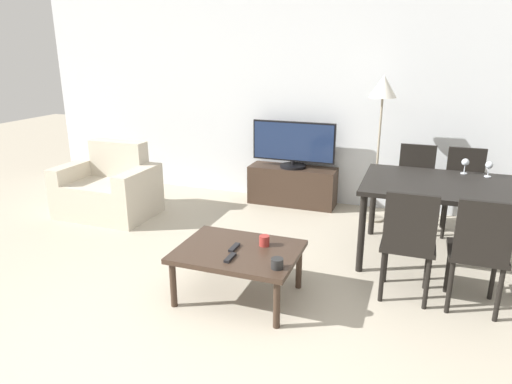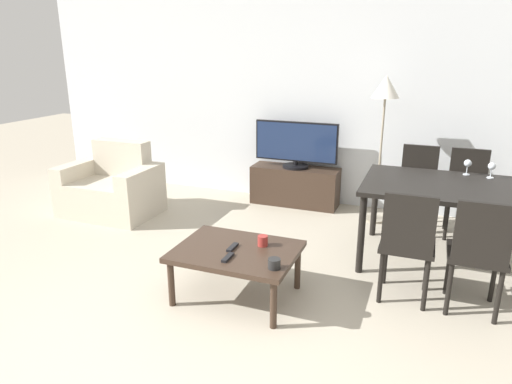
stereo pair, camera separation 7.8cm
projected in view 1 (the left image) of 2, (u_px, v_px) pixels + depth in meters
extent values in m
cube|color=silver|center=(308.00, 94.00, 5.56)|extent=(7.47, 0.06, 2.70)
cube|color=beige|center=(108.00, 198.00, 5.34)|extent=(0.70, 0.75, 0.41)
cube|color=beige|center=(119.00, 158.00, 5.46)|extent=(0.70, 0.20, 0.43)
cube|color=beige|center=(77.00, 187.00, 5.45)|extent=(0.18, 0.75, 0.59)
cube|color=beige|center=(140.00, 195.00, 5.17)|extent=(0.18, 0.75, 0.59)
cube|color=#38281E|center=(292.00, 186.00, 5.70)|extent=(1.08, 0.36, 0.48)
cylinder|color=black|center=(293.00, 166.00, 5.63)|extent=(0.32, 0.32, 0.03)
cylinder|color=black|center=(293.00, 163.00, 5.61)|extent=(0.04, 0.04, 0.05)
cube|color=black|center=(293.00, 141.00, 5.53)|extent=(1.02, 0.04, 0.49)
cube|color=#19284C|center=(293.00, 142.00, 5.51)|extent=(0.99, 0.01, 0.45)
cube|color=#38281E|center=(238.00, 252.00, 3.51)|extent=(0.93, 0.71, 0.04)
cylinder|color=#38281E|center=(173.00, 284.00, 3.43)|extent=(0.05, 0.05, 0.37)
cylinder|color=#38281E|center=(277.00, 304.00, 3.17)|extent=(0.05, 0.05, 0.37)
cylinder|color=#38281E|center=(208.00, 252.00, 3.97)|extent=(0.05, 0.05, 0.37)
cylinder|color=#38281E|center=(299.00, 267.00, 3.70)|extent=(0.05, 0.05, 0.37)
cube|color=black|center=(444.00, 185.00, 4.01)|extent=(1.38, 1.02, 0.04)
cylinder|color=black|center=(361.00, 234.00, 3.93)|extent=(0.06, 0.06, 0.71)
cylinder|color=black|center=(373.00, 202.00, 4.73)|extent=(0.06, 0.06, 0.71)
cylinder|color=black|center=(509.00, 217.00, 4.32)|extent=(0.06, 0.06, 0.71)
cube|color=black|center=(408.00, 244.00, 3.52)|extent=(0.40, 0.40, 0.04)
cylinder|color=black|center=(386.00, 259.00, 3.79)|extent=(0.04, 0.04, 0.42)
cylinder|color=black|center=(427.00, 265.00, 3.68)|extent=(0.04, 0.04, 0.42)
cylinder|color=black|center=(382.00, 276.00, 3.50)|extent=(0.04, 0.04, 0.42)
cylinder|color=black|center=(427.00, 283.00, 3.39)|extent=(0.04, 0.04, 0.42)
cube|color=black|center=(410.00, 223.00, 3.28)|extent=(0.37, 0.04, 0.44)
cube|color=black|center=(463.00, 195.00, 4.68)|extent=(0.40, 0.40, 0.04)
cylinder|color=black|center=(444.00, 219.00, 4.66)|extent=(0.04, 0.04, 0.42)
cylinder|color=black|center=(479.00, 223.00, 4.55)|extent=(0.04, 0.04, 0.42)
cylinder|color=black|center=(443.00, 209.00, 4.95)|extent=(0.04, 0.04, 0.42)
cylinder|color=black|center=(476.00, 213.00, 4.84)|extent=(0.04, 0.04, 0.42)
cube|color=black|center=(465.00, 168.00, 4.77)|extent=(0.37, 0.04, 0.44)
cube|color=black|center=(477.00, 253.00, 3.36)|extent=(0.40, 0.40, 0.04)
cylinder|color=black|center=(448.00, 268.00, 3.63)|extent=(0.04, 0.04, 0.42)
cylinder|color=black|center=(493.00, 274.00, 3.52)|extent=(0.04, 0.04, 0.42)
cylinder|color=black|center=(450.00, 287.00, 3.34)|extent=(0.04, 0.04, 0.42)
cylinder|color=black|center=(499.00, 295.00, 3.23)|extent=(0.04, 0.04, 0.42)
cube|color=black|center=(484.00, 232.00, 3.13)|extent=(0.37, 0.04, 0.44)
cube|color=black|center=(414.00, 190.00, 4.84)|extent=(0.40, 0.40, 0.04)
cylinder|color=black|center=(395.00, 214.00, 4.82)|extent=(0.04, 0.04, 0.42)
cylinder|color=black|center=(428.00, 217.00, 4.71)|extent=(0.04, 0.04, 0.42)
cylinder|color=black|center=(397.00, 204.00, 5.11)|extent=(0.04, 0.04, 0.42)
cylinder|color=black|center=(428.00, 208.00, 5.00)|extent=(0.04, 0.04, 0.42)
cube|color=black|center=(417.00, 165.00, 4.93)|extent=(0.37, 0.04, 0.44)
cylinder|color=gray|center=(373.00, 218.00, 5.24)|extent=(0.24, 0.24, 0.02)
cylinder|color=gray|center=(377.00, 160.00, 5.03)|extent=(0.02, 0.02, 1.36)
cone|color=white|center=(383.00, 86.00, 4.79)|extent=(0.29, 0.29, 0.23)
cube|color=black|center=(234.00, 247.00, 3.51)|extent=(0.04, 0.15, 0.02)
cube|color=black|center=(230.00, 258.00, 3.34)|extent=(0.04, 0.15, 0.02)
cylinder|color=maroon|center=(264.00, 241.00, 3.55)|extent=(0.08, 0.08, 0.08)
cylinder|color=black|center=(277.00, 263.00, 3.19)|extent=(0.09, 0.09, 0.07)
cylinder|color=silver|center=(488.00, 176.00, 4.21)|extent=(0.06, 0.06, 0.01)
cylinder|color=silver|center=(488.00, 172.00, 4.19)|extent=(0.01, 0.01, 0.07)
sphere|color=silver|center=(489.00, 165.00, 4.17)|extent=(0.07, 0.07, 0.07)
cylinder|color=silver|center=(464.00, 173.00, 4.31)|extent=(0.06, 0.06, 0.01)
cylinder|color=silver|center=(464.00, 169.00, 4.30)|extent=(0.01, 0.01, 0.07)
sphere|color=silver|center=(465.00, 162.00, 4.28)|extent=(0.07, 0.07, 0.07)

